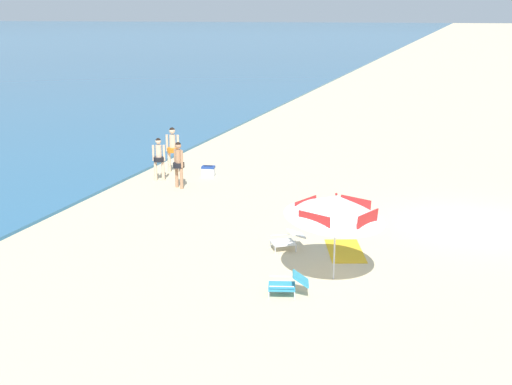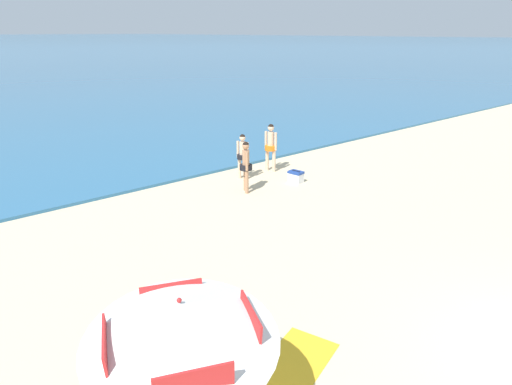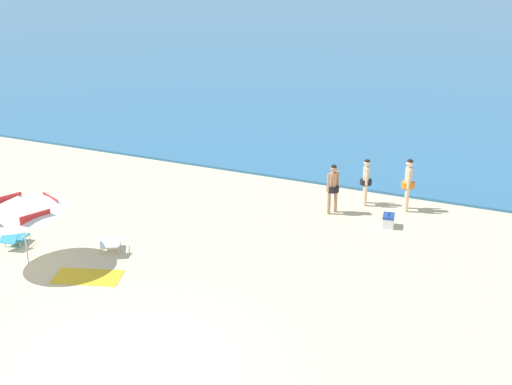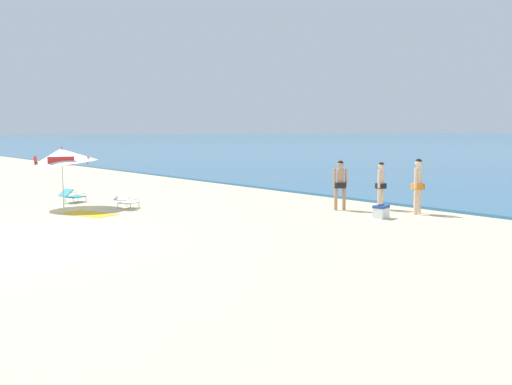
{
  "view_description": "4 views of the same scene",
  "coord_description": "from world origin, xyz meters",
  "px_view_note": "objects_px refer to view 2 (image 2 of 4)",
  "views": [
    {
      "loc": [
        -19.66,
        0.22,
        6.11
      ],
      "look_at": [
        -1.87,
        5.96,
        0.99
      ],
      "focal_mm": 46.14,
      "sensor_mm": 36.0,
      "label": 1
    },
    {
      "loc": [
        -7.45,
        -1.03,
        5.0
      ],
      "look_at": [
        -1.1,
        6.52,
        1.45
      ],
      "focal_mm": 31.6,
      "sensor_mm": 36.0,
      "label": 2
    },
    {
      "loc": [
        7.02,
        -9.09,
        8.37
      ],
      "look_at": [
        -0.38,
        7.5,
        1.3
      ],
      "focal_mm": 45.23,
      "sensor_mm": 36.0,
      "label": 3
    },
    {
      "loc": [
        13.37,
        -3.97,
        2.67
      ],
      "look_at": [
        -0.52,
        7.71,
        0.6
      ],
      "focal_mm": 37.97,
      "sensor_mm": 36.0,
      "label": 4
    }
  ],
  "objects_px": {
    "person_standing_beside": "(271,144)",
    "beach_umbrella_striped_main": "(181,322)",
    "person_standing_near_shore": "(243,153)",
    "cooler_box": "(296,177)",
    "lounge_chair_under_umbrella": "(219,317)",
    "beach_towel": "(292,367)",
    "person_wading_in": "(246,163)"
  },
  "relations": [
    {
      "from": "person_wading_in",
      "to": "cooler_box",
      "type": "relative_size",
      "value": 3.09
    },
    {
      "from": "person_wading_in",
      "to": "beach_towel",
      "type": "distance_m",
      "value": 8.35
    },
    {
      "from": "person_standing_near_shore",
      "to": "cooler_box",
      "type": "bearing_deg",
      "value": -52.25
    },
    {
      "from": "person_standing_beside",
      "to": "person_wading_in",
      "type": "xyz_separation_m",
      "value": [
        -2.19,
        -1.25,
        -0.06
      ]
    },
    {
      "from": "person_wading_in",
      "to": "cooler_box",
      "type": "distance_m",
      "value": 2.14
    },
    {
      "from": "cooler_box",
      "to": "beach_umbrella_striped_main",
      "type": "bearing_deg",
      "value": -142.19
    },
    {
      "from": "person_standing_beside",
      "to": "beach_umbrella_striped_main",
      "type": "bearing_deg",
      "value": -136.86
    },
    {
      "from": "lounge_chair_under_umbrella",
      "to": "beach_towel",
      "type": "bearing_deg",
      "value": -77.71
    },
    {
      "from": "person_standing_beside",
      "to": "cooler_box",
      "type": "bearing_deg",
      "value": -98.19
    },
    {
      "from": "person_standing_near_shore",
      "to": "person_wading_in",
      "type": "distance_m",
      "value": 1.41
    },
    {
      "from": "beach_towel",
      "to": "person_standing_near_shore",
      "type": "bearing_deg",
      "value": 56.08
    },
    {
      "from": "beach_umbrella_striped_main",
      "to": "person_standing_beside",
      "type": "distance_m",
      "value": 12.04
    },
    {
      "from": "beach_umbrella_striped_main",
      "to": "cooler_box",
      "type": "relative_size",
      "value": 5.93
    },
    {
      "from": "lounge_chair_under_umbrella",
      "to": "person_standing_near_shore",
      "type": "xyz_separation_m",
      "value": [
        5.74,
        6.56,
        0.66
      ]
    },
    {
      "from": "lounge_chair_under_umbrella",
      "to": "person_standing_beside",
      "type": "bearing_deg",
      "value": 42.93
    },
    {
      "from": "lounge_chair_under_umbrella",
      "to": "person_standing_near_shore",
      "type": "distance_m",
      "value": 8.75
    },
    {
      "from": "lounge_chair_under_umbrella",
      "to": "beach_towel",
      "type": "distance_m",
      "value": 1.55
    },
    {
      "from": "person_wading_in",
      "to": "beach_towel",
      "type": "height_order",
      "value": "person_wading_in"
    },
    {
      "from": "lounge_chair_under_umbrella",
      "to": "person_wading_in",
      "type": "bearing_deg",
      "value": 47.46
    },
    {
      "from": "beach_umbrella_striped_main",
      "to": "person_standing_near_shore",
      "type": "bearing_deg",
      "value": 47.83
    },
    {
      "from": "lounge_chair_under_umbrella",
      "to": "person_wading_in",
      "type": "relative_size",
      "value": 0.6
    },
    {
      "from": "lounge_chair_under_umbrella",
      "to": "beach_umbrella_striped_main",
      "type": "bearing_deg",
      "value": -135.98
    },
    {
      "from": "beach_umbrella_striped_main",
      "to": "person_wading_in",
      "type": "distance_m",
      "value": 9.61
    },
    {
      "from": "lounge_chair_under_umbrella",
      "to": "person_standing_near_shore",
      "type": "height_order",
      "value": "person_standing_near_shore"
    },
    {
      "from": "person_standing_near_shore",
      "to": "beach_towel",
      "type": "bearing_deg",
      "value": -123.92
    },
    {
      "from": "person_standing_beside",
      "to": "beach_towel",
      "type": "bearing_deg",
      "value": -129.95
    },
    {
      "from": "lounge_chair_under_umbrella",
      "to": "beach_towel",
      "type": "relative_size",
      "value": 0.56
    },
    {
      "from": "beach_umbrella_striped_main",
      "to": "person_standing_beside",
      "type": "height_order",
      "value": "beach_umbrella_striped_main"
    },
    {
      "from": "beach_umbrella_striped_main",
      "to": "beach_towel",
      "type": "distance_m",
      "value": 2.65
    },
    {
      "from": "person_standing_beside",
      "to": "person_wading_in",
      "type": "relative_size",
      "value": 1.06
    },
    {
      "from": "lounge_chair_under_umbrella",
      "to": "person_standing_beside",
      "type": "xyz_separation_m",
      "value": [
        7.14,
        6.64,
        0.76
      ]
    },
    {
      "from": "beach_umbrella_striped_main",
      "to": "person_standing_near_shore",
      "type": "height_order",
      "value": "beach_umbrella_striped_main"
    }
  ]
}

